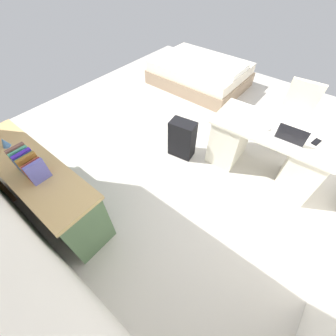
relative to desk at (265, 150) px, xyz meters
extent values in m
plane|color=beige|center=(1.03, 0.07, -0.39)|extent=(5.96, 5.96, 0.00)
cube|color=silver|center=(0.00, 0.00, 0.33)|extent=(1.47, 0.74, 0.04)
cube|color=beige|center=(-0.49, -0.03, -0.03)|extent=(0.43, 0.61, 0.70)
cube|color=beige|center=(0.49, 0.03, -0.03)|extent=(0.43, 0.61, 0.70)
cylinder|color=black|center=(-0.05, -0.82, -0.37)|extent=(0.52, 0.52, 0.04)
cylinder|color=black|center=(-0.05, -0.82, -0.18)|extent=(0.06, 0.06, 0.42)
cube|color=beige|center=(-0.05, -0.82, 0.07)|extent=(0.50, 0.50, 0.08)
cube|color=beige|center=(-0.04, -1.02, 0.33)|extent=(0.44, 0.10, 0.44)
cube|color=#4C6B47|center=(1.72, 2.17, -0.02)|extent=(1.76, 0.44, 0.73)
cube|color=tan|center=(1.72, 2.17, 0.37)|extent=(1.80, 0.48, 0.04)
cube|color=#415B3C|center=(1.32, 1.95, -0.18)|extent=(0.67, 0.01, 0.26)
cube|color=#415B3C|center=(2.12, 1.95, -0.18)|extent=(0.67, 0.01, 0.26)
cube|color=gray|center=(2.05, -1.56, -0.25)|extent=(1.90, 1.40, 0.28)
cube|color=silver|center=(2.05, -1.56, -0.01)|extent=(1.84, 1.34, 0.20)
cube|color=white|center=(1.38, -1.56, 0.14)|extent=(0.48, 0.68, 0.10)
cube|color=black|center=(1.04, 0.43, -0.09)|extent=(0.39, 0.27, 0.58)
cube|color=#B7B7BC|center=(-0.20, 0.05, 0.36)|extent=(0.32, 0.24, 0.02)
cube|color=black|center=(-0.20, 0.15, 0.46)|extent=(0.31, 0.03, 0.19)
ellipsoid|color=white|center=(0.06, 0.06, 0.37)|extent=(0.07, 0.10, 0.03)
cube|color=black|center=(-0.45, -0.06, 0.36)|extent=(0.09, 0.15, 0.01)
cube|color=#5C5FBB|center=(1.40, 2.17, 0.50)|extent=(0.04, 0.17, 0.23)
cube|color=maroon|center=(1.44, 2.17, 0.49)|extent=(0.04, 0.17, 0.21)
cube|color=#BB5942|center=(1.48, 2.17, 0.48)|extent=(0.03, 0.17, 0.19)
cube|color=olive|center=(1.52, 2.17, 0.51)|extent=(0.04, 0.17, 0.23)
cube|color=#2F6D5E|center=(1.56, 2.17, 0.49)|extent=(0.04, 0.17, 0.21)
cube|color=#4125B6|center=(1.60, 2.17, 0.50)|extent=(0.04, 0.17, 0.23)
cube|color=teal|center=(1.64, 2.17, 0.49)|extent=(0.04, 0.17, 0.20)
cube|color=#4EAC87|center=(1.68, 2.17, 0.50)|extent=(0.03, 0.17, 0.22)
cube|color=brown|center=(1.72, 2.17, 0.51)|extent=(0.03, 0.17, 0.23)
cone|color=#4C7FBF|center=(2.14, 2.17, 0.44)|extent=(0.08, 0.08, 0.11)
camera|label=1|loc=(-0.29, 2.40, 1.98)|focal=22.97mm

